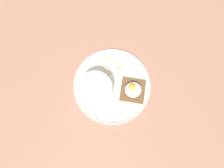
% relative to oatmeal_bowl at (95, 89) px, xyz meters
% --- Properties ---
extents(ground_plane, '(1.20, 1.20, 0.02)m').
position_rel_oatmeal_bowl_xyz_m(ground_plane, '(0.07, 0.02, -0.06)').
color(ground_plane, '#A3735B').
rests_on(ground_plane, ground).
extents(plate, '(0.31, 0.31, 0.02)m').
position_rel_oatmeal_bowl_xyz_m(plate, '(0.07, 0.02, -0.04)').
color(plate, silver).
rests_on(plate, ground_plane).
extents(oatmeal_bowl, '(0.13, 0.13, 0.07)m').
position_rel_oatmeal_bowl_xyz_m(oatmeal_bowl, '(0.00, 0.00, 0.00)').
color(oatmeal_bowl, white).
rests_on(oatmeal_bowl, plate).
extents(toast_slice, '(0.12, 0.12, 0.01)m').
position_rel_oatmeal_bowl_xyz_m(toast_slice, '(0.14, -0.02, -0.03)').
color(toast_slice, brown).
rests_on(toast_slice, plate).
extents(poached_egg, '(0.06, 0.06, 0.04)m').
position_rel_oatmeal_bowl_xyz_m(poached_egg, '(0.14, -0.02, -0.01)').
color(poached_egg, white).
rests_on(poached_egg, toast_slice).
extents(banana_slice_front, '(0.04, 0.04, 0.01)m').
position_rel_oatmeal_bowl_xyz_m(banana_slice_front, '(0.09, 0.10, -0.03)').
color(banana_slice_front, beige).
rests_on(banana_slice_front, plate).
extents(banana_slice_left, '(0.04, 0.04, 0.02)m').
position_rel_oatmeal_bowl_xyz_m(banana_slice_left, '(0.10, 0.06, -0.03)').
color(banana_slice_left, '#F7F1C1').
rests_on(banana_slice_left, plate).
extents(banana_slice_back, '(0.04, 0.04, 0.02)m').
position_rel_oatmeal_bowl_xyz_m(banana_slice_back, '(0.05, 0.07, -0.03)').
color(banana_slice_back, beige).
rests_on(banana_slice_back, plate).
extents(banana_slice_right, '(0.04, 0.04, 0.02)m').
position_rel_oatmeal_bowl_xyz_m(banana_slice_right, '(0.06, 0.12, -0.03)').
color(banana_slice_right, beige).
rests_on(banana_slice_right, plate).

